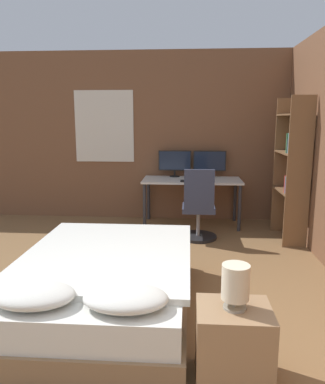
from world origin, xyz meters
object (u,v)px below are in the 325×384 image
(office_chair, at_px, (198,212))
(bookshelf, at_px, (293,164))
(keyboard, at_px, (192,181))
(computer_mouse, at_px, (210,181))
(bed, at_px, (106,284))
(nightstand, at_px, (233,345))
(monitor_right, at_px, (210,162))
(desk, at_px, (192,184))
(monitor_left, at_px, (175,162))
(bedside_lamp, at_px, (235,283))

(office_chair, bearing_deg, bookshelf, 2.33)
(keyboard, bearing_deg, computer_mouse, 0.00)
(bookshelf, bearing_deg, bed, -134.61)
(nightstand, bearing_deg, bed, 141.11)
(monitor_right, xyz_separation_m, keyboard, (-0.28, -0.47, -0.23))
(desk, xyz_separation_m, keyboard, (-0.00, -0.23, 0.09))
(bed, relative_size, office_chair, 2.05)
(desk, bearing_deg, nightstand, -86.08)
(monitor_right, bearing_deg, nightstand, -90.47)
(monitor_left, bearing_deg, desk, -40.57)
(desk, xyz_separation_m, office_chair, (0.09, -0.73, -0.26))
(computer_mouse, xyz_separation_m, office_chair, (-0.17, -0.49, -0.36))
(bedside_lamp, height_order, office_chair, office_chair)
(monitor_right, bearing_deg, bedside_lamp, -90.47)
(monitor_right, height_order, office_chair, monitor_right)
(bed, xyz_separation_m, keyboard, (0.74, 2.54, 0.48))
(office_chair, distance_m, bookshelf, 1.41)
(computer_mouse, bearing_deg, bed, -111.57)
(keyboard, distance_m, office_chair, 0.61)
(bedside_lamp, bearing_deg, desk, 93.92)
(desk, bearing_deg, monitor_left, 139.43)
(nightstand, height_order, monitor_left, monitor_left)
(desk, height_order, keyboard, keyboard)
(nightstand, relative_size, keyboard, 1.45)
(nightstand, height_order, office_chair, office_chair)
(bedside_lamp, bearing_deg, bed, 141.11)
(monitor_left, bearing_deg, computer_mouse, -41.07)
(monitor_left, xyz_separation_m, monitor_right, (0.55, 0.00, 0.00))
(monitor_right, bearing_deg, monitor_left, 180.00)
(monitor_left, bearing_deg, keyboard, -59.53)
(bed, distance_m, bedside_lamp, 1.33)
(desk, relative_size, monitor_right, 2.91)
(monitor_left, relative_size, keyboard, 1.50)
(nightstand, height_order, monitor_right, monitor_right)
(bed, xyz_separation_m, bookshelf, (2.07, 2.10, 0.80))
(nightstand, distance_m, bedside_lamp, 0.41)
(bed, bearing_deg, bookshelf, 45.39)
(desk, bearing_deg, bedside_lamp, -86.08)
(nightstand, height_order, computer_mouse, computer_mouse)
(bed, height_order, office_chair, office_chair)
(computer_mouse, bearing_deg, desk, 138.41)
(bookshelf, bearing_deg, keyboard, 161.58)
(bed, relative_size, computer_mouse, 29.05)
(monitor_left, relative_size, bookshelf, 0.27)
(monitor_right, distance_m, computer_mouse, 0.52)
(bed, height_order, monitor_right, monitor_right)
(bed, height_order, bookshelf, bookshelf)
(desk, distance_m, monitor_left, 0.49)
(computer_mouse, bearing_deg, bedside_lamp, -90.31)
(nightstand, bearing_deg, monitor_right, 89.53)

